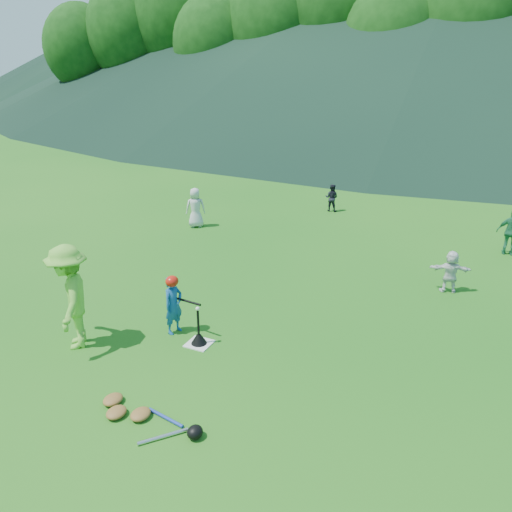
# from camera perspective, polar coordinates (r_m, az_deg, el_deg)

# --- Properties ---
(ground) EXTENTS (120.00, 120.00, 0.00)m
(ground) POSITION_cam_1_polar(r_m,az_deg,el_deg) (9.52, -6.51, -9.97)
(ground) COLOR #175D15
(ground) RESTS_ON ground
(home_plate) EXTENTS (0.45, 0.45, 0.02)m
(home_plate) POSITION_cam_1_polar(r_m,az_deg,el_deg) (9.52, -6.51, -9.91)
(home_plate) COLOR silver
(home_plate) RESTS_ON ground
(baseball) EXTENTS (0.08, 0.08, 0.08)m
(baseball) POSITION_cam_1_polar(r_m,az_deg,el_deg) (9.17, -6.70, -6.00)
(baseball) COLOR white
(baseball) RESTS_ON batting_tee
(batter_child) EXTENTS (0.36, 0.47, 1.16)m
(batter_child) POSITION_cam_1_polar(r_m,az_deg,el_deg) (9.72, -9.41, -5.56)
(batter_child) COLOR #134B88
(batter_child) RESTS_ON ground
(adult_coach) EXTENTS (1.35, 1.45, 1.96)m
(adult_coach) POSITION_cam_1_polar(r_m,az_deg,el_deg) (9.57, -20.44, -4.43)
(adult_coach) COLOR #6FBF38
(adult_coach) RESTS_ON ground
(fielder_a) EXTENTS (0.74, 0.68, 1.27)m
(fielder_a) POSITION_cam_1_polar(r_m,az_deg,el_deg) (16.09, -6.93, 5.51)
(fielder_a) COLOR #BBBBBB
(fielder_a) RESTS_ON ground
(fielder_b) EXTENTS (0.47, 0.37, 0.97)m
(fielder_b) POSITION_cam_1_polar(r_m,az_deg,el_deg) (18.02, 8.64, 6.60)
(fielder_b) COLOR black
(fielder_b) RESTS_ON ground
(fielder_c) EXTENTS (0.77, 0.33, 1.30)m
(fielder_c) POSITION_cam_1_polar(r_m,az_deg,el_deg) (15.23, 27.21, 2.47)
(fielder_c) COLOR #23754A
(fielder_c) RESTS_ON ground
(fielder_d) EXTENTS (0.96, 0.50, 0.99)m
(fielder_d) POSITION_cam_1_polar(r_m,az_deg,el_deg) (12.16, 21.35, -1.66)
(fielder_d) COLOR silver
(fielder_d) RESTS_ON ground
(batting_tee) EXTENTS (0.30, 0.30, 0.68)m
(batting_tee) POSITION_cam_1_polar(r_m,az_deg,el_deg) (9.46, -6.54, -9.29)
(batting_tee) COLOR black
(batting_tee) RESTS_ON home_plate
(batter_gear) EXTENTS (0.73, 0.26, 0.52)m
(batter_gear) POSITION_cam_1_polar(r_m,az_deg,el_deg) (9.51, -9.44, -3.05)
(batter_gear) COLOR red
(batter_gear) RESTS_ON ground
(equipment_pile) EXTENTS (1.80, 0.78, 0.19)m
(equipment_pile) POSITION_cam_1_polar(r_m,az_deg,el_deg) (7.88, -13.11, -17.24)
(equipment_pile) COLOR olive
(equipment_pile) RESTS_ON ground
(outfield_fence) EXTENTS (70.07, 0.08, 1.33)m
(outfield_fence) POSITION_cam_1_polar(r_m,az_deg,el_deg) (35.42, 18.32, 13.12)
(outfield_fence) COLOR gray
(outfield_fence) RESTS_ON ground
(tree_line) EXTENTS (70.04, 11.40, 14.82)m
(tree_line) POSITION_cam_1_polar(r_m,az_deg,el_deg) (41.08, 21.15, 24.31)
(tree_line) COLOR #382314
(tree_line) RESTS_ON ground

